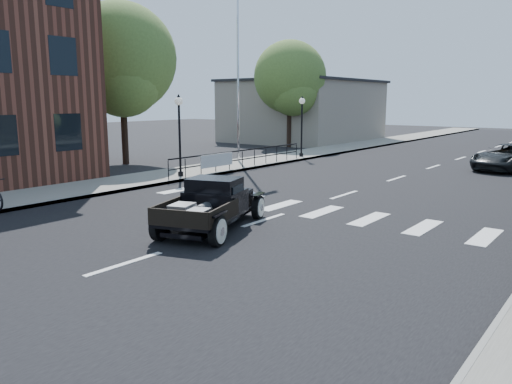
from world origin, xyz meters
The scene contains 14 objects.
ground centered at (0.00, 0.00, 0.00)m, with size 120.00×120.00×0.00m, color black.
road centered at (0.00, 15.00, 0.01)m, with size 14.00×80.00×0.02m, color black.
road_markings centered at (0.00, 10.00, 0.00)m, with size 12.00×60.00×0.06m, color silver, non-canonical shape.
sidewalk_left centered at (-8.50, 15.00, 0.07)m, with size 3.00×80.00×0.15m, color gray.
low_building_left centered at (-15.00, 28.00, 2.50)m, with size 10.00×12.00×5.00m, color gray.
railing centered at (-7.30, 10.00, 0.65)m, with size 0.08×10.00×1.00m, color black, non-canonical shape.
banner centered at (-7.22, 8.00, 0.45)m, with size 0.04×2.20×0.60m, color silver, non-canonical shape.
lamp_post_b centered at (-7.60, 6.00, 1.95)m, with size 0.36×0.36×3.59m, color black, non-canonical shape.
lamp_post_c centered at (-7.60, 16.00, 1.95)m, with size 0.36×0.36×3.59m, color black, non-canonical shape.
flagpole centered at (-9.20, 12.00, 6.47)m, with size 0.12×0.12×12.63m, color silver.
big_tree_near centered at (-14.00, 8.00, 4.33)m, with size 5.89×5.89×8.66m, color #4B682C, non-canonical shape.
big_tree_far centered at (-12.50, 22.00, 3.93)m, with size 5.35×5.35×7.85m, color #4B682C, non-canonical shape.
hotrod_pickup centered at (-0.51, 0.34, 0.72)m, with size 1.93×4.14×1.44m, color black, non-canonical shape.
second_car centered at (3.38, 18.02, 0.65)m, with size 2.17×4.70×1.31m, color black.
Camera 1 is at (8.47, -9.40, 3.47)m, focal length 35.00 mm.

